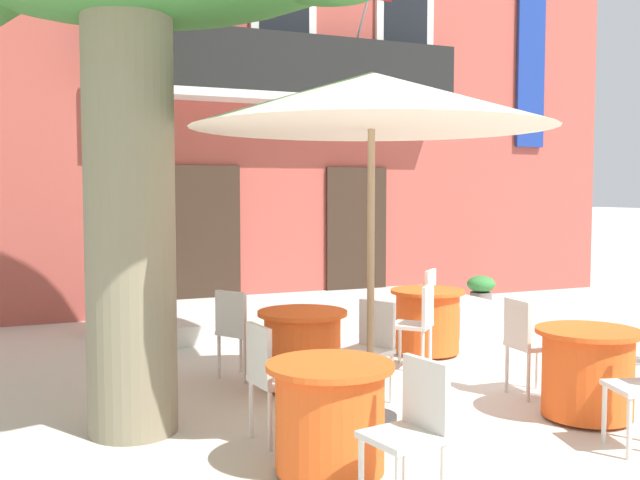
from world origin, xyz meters
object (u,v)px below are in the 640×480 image
Objects in this scene: cafe_chair_front_0 at (370,344)px; ground_planter_left at (103,305)px; cafe_table_front at (302,349)px; cafe_table_far_side at (330,417)px; cafe_chair_front_1 at (238,328)px; cafe_chair_middle_1 at (527,340)px; cafe_chair_far_side_1 at (412,425)px; ground_planter_right at (481,290)px; cafe_umbrella at (372,102)px; cafe_table_middle at (588,373)px; cafe_chair_near_tree_1 at (418,320)px; cafe_chair_far_side_0 at (271,374)px; cafe_table_near_tree at (427,321)px; cafe_chair_near_tree_0 at (438,300)px.

cafe_chair_front_0 is 4.64m from ground_planter_left.
ground_planter_left is (-1.42, 3.63, -0.01)m from cafe_table_front.
cafe_chair_front_1 is at bearing 86.53° from cafe_table_far_side.
cafe_chair_far_side_1 is (-2.24, -1.71, 0.00)m from cafe_chair_middle_1.
cafe_chair_far_side_1 is at bearing -128.78° from ground_planter_right.
cafe_table_middle is at bearing -18.99° from cafe_umbrella.
cafe_chair_front_0 is 2.18m from cafe_umbrella.
cafe_chair_near_tree_1 is 1.00× the size of cafe_chair_middle_1.
cafe_chair_front_1 is 1.00× the size of cafe_chair_far_side_0.
cafe_umbrella reaches higher than cafe_table_front.
cafe_chair_front_0 reaches higher than ground_planter_left.
cafe_chair_front_1 and cafe_chair_far_side_1 have the same top height.
cafe_umbrella is at bearing -131.64° from cafe_table_near_tree.
cafe_table_front is at bearing -170.86° from cafe_chair_near_tree_1.
cafe_chair_far_side_0 is (-0.78, -1.30, 0.14)m from cafe_table_front.
cafe_chair_front_1 is at bearing 125.04° from cafe_chair_front_0.
cafe_chair_near_tree_0 is 1.00× the size of cafe_chair_far_side_0.
cafe_chair_middle_1 is at bearing -92.56° from cafe_table_near_tree.
cafe_chair_front_1 is at bearing 107.67° from cafe_umbrella.
cafe_table_near_tree is 0.95× the size of cafe_chair_near_tree_1.
cafe_chair_far_side_0 is at bearing -138.54° from ground_planter_right.
cafe_chair_near_tree_1 is 1.33× the size of ground_planter_left.
cafe_table_front is at bearing 81.38° from cafe_chair_far_side_1.
ground_planter_right is at bearing 45.54° from cafe_chair_near_tree_1.
ground_planter_left is at bearing 97.49° from cafe_chair_far_side_0.
cafe_umbrella is (-1.79, -2.02, 2.22)m from cafe_table_near_tree.
cafe_table_middle is at bearing -91.36° from cafe_table_near_tree.
cafe_chair_far_side_0 is (-0.31, -1.89, 0.00)m from cafe_chair_front_1.
cafe_chair_far_side_1 reaches higher than cafe_table_near_tree.
cafe_chair_near_tree_0 and cafe_chair_middle_1 have the same top height.
cafe_chair_front_1 is (-2.87, -0.78, 0.00)m from cafe_chair_near_tree_0.
cafe_chair_front_1 is at bearing 128.02° from cafe_table_front.
cafe_table_middle is 2.67m from cafe_chair_far_side_0.
cafe_chair_near_tree_0 is 3.23m from cafe_table_middle.
cafe_table_far_side is (-2.05, -2.26, -0.14)m from cafe_chair_near_tree_1.
cafe_chair_middle_1 is at bearing -55.25° from ground_planter_left.
ground_planter_left is (-0.80, 5.66, -0.01)m from cafe_table_far_side.
cafe_chair_near_tree_0 is 4.56m from cafe_table_far_side.
cafe_chair_middle_1 is 2.70m from cafe_umbrella.
cafe_chair_near_tree_0 is at bearing 39.95° from cafe_chair_far_side_0.
cafe_chair_middle_1 is 2.11m from cafe_table_front.
cafe_chair_front_1 reaches higher than cafe_table_front.
cafe_chair_near_tree_1 is at bearing 58.34° from cafe_chair_far_side_1.
ground_planter_left is at bearing 139.77° from cafe_table_near_tree.
cafe_chair_front_0 is 1.74m from cafe_table_far_side.
cafe_chair_front_0 is 0.31× the size of cafe_umbrella.
cafe_chair_near_tree_1 is 1.00× the size of cafe_chair_far_side_1.
cafe_table_near_tree reaches higher than ground_planter_left.
ground_planter_left is (-0.65, 4.92, -0.15)m from cafe_chair_far_side_0.
cafe_table_far_side is (-0.62, -2.03, 0.00)m from cafe_table_front.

